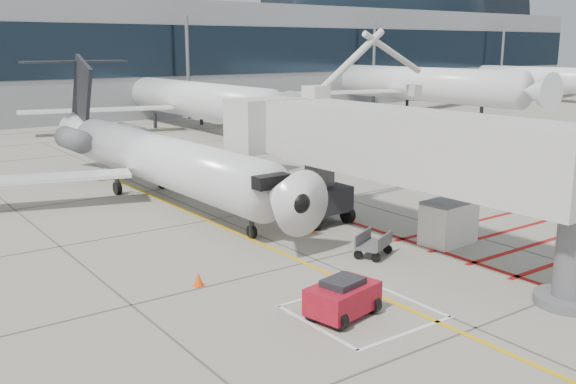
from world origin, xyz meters
TOP-DOWN VIEW (x-y plane):
  - ground_plane at (0.00, 0.00)m, footprint 260.00×260.00m
  - regional_jet at (-0.63, 15.12)m, footprint 24.16×30.20m
  - jet_bridge at (3.90, 2.20)m, footprint 10.04×20.23m
  - pushback_tug at (-2.79, -0.89)m, footprint 2.59×1.91m
  - baggage_cart at (2.22, 3.00)m, footprint 1.94×1.64m
  - ground_power_unit at (6.16, 2.39)m, footprint 2.59×1.65m
  - cone_nose at (-5.30, 4.25)m, footprint 0.37×0.37m
  - cone_side at (2.22, 7.28)m, footprint 0.40×0.40m
  - terminal_building at (10.00, 70.00)m, footprint 180.00×28.00m
  - terminal_glass_band at (10.00, 55.95)m, footprint 180.00×0.10m
  - terminal_dome at (70.00, 70.00)m, footprint 40.00×28.00m
  - bg_aircraft_c at (15.55, 46.00)m, footprint 33.29×36.98m
  - bg_aircraft_d at (47.86, 46.00)m, footprint 39.17×43.52m
  - bg_aircraft_e at (77.76, 46.00)m, footprint 35.49×39.43m

SIDE VIEW (x-z plane):
  - ground_plane at x=0.00m, z-range 0.00..0.00m
  - cone_nose at x=-5.30m, z-range 0.00..0.51m
  - cone_side at x=2.22m, z-range 0.00..0.56m
  - baggage_cart at x=2.22m, z-range 0.00..1.05m
  - pushback_tug at x=-2.79m, z-range 0.00..1.37m
  - ground_power_unit at x=6.16m, z-range 0.00..1.96m
  - regional_jet at x=-0.63m, z-range 0.00..7.80m
  - jet_bridge at x=3.90m, z-range 0.00..7.98m
  - bg_aircraft_c at x=15.55m, z-range 0.00..11.10m
  - bg_aircraft_e at x=77.76m, z-range 0.00..11.83m
  - bg_aircraft_d at x=47.86m, z-range 0.00..13.06m
  - terminal_building at x=10.00m, z-range 0.00..14.00m
  - terminal_glass_band at x=10.00m, z-range 5.00..11.00m
  - terminal_dome at x=70.00m, z-range 0.00..28.00m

